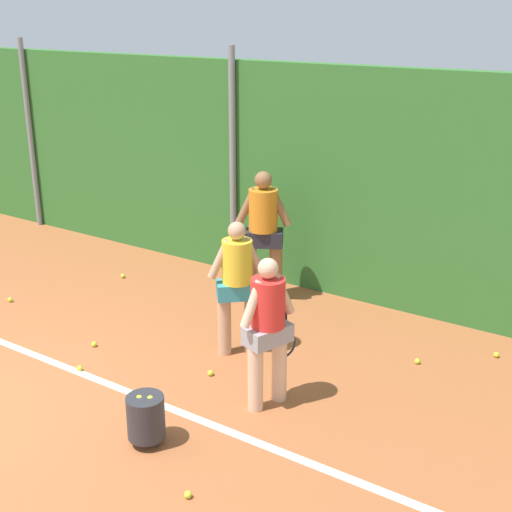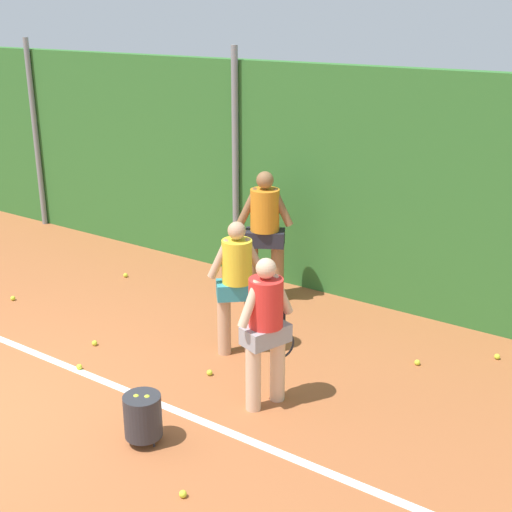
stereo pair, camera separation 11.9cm
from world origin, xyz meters
The scene contains 17 objects.
ground_plane centered at (0.00, 1.54, 0.00)m, with size 24.23×24.23×0.00m, color #A85B33.
hedge_fence_backdrop centered at (0.00, 5.26, 1.60)m, with size 15.75×0.25×3.21m, color #33702D.
fence_post_left centered at (-4.54, 5.09, 1.71)m, with size 0.10×0.10×3.42m, color gray.
fence_post_center centered at (0.00, 5.09, 1.71)m, with size 0.10×0.10×3.42m, color gray.
court_baseline_paint centered at (0.00, 1.51, 0.00)m, with size 11.51×0.10×0.01m, color white.
player_foreground_near centered at (2.52, 2.15, 0.91)m, with size 0.41×0.75×1.62m.
player_midcourt centered at (1.60, 2.92, 0.92)m, with size 0.57×0.59×1.64m.
player_backcourt_far centered at (0.97, 4.43, 1.04)m, with size 0.70×0.54×1.85m.
ball_hopper centered at (1.94, 0.93, 0.29)m, with size 0.36×0.36×0.51m.
tennis_ball_0 centered at (-1.27, 3.93, 0.03)m, with size 0.07×0.07×0.07m, color #CCDB33.
tennis_ball_1 centered at (4.22, 4.51, 0.03)m, with size 0.07×0.07×0.07m, color #CCDB33.
tennis_ball_2 centered at (2.76, 0.53, 0.03)m, with size 0.07×0.07×0.07m, color #CCDB33.
tennis_ball_3 centered at (0.05, 2.06, 0.03)m, with size 0.07×0.07×0.07m, color #CCDB33.
tennis_ball_4 centered at (3.50, 3.84, 0.03)m, with size 0.07×0.07×0.07m, color #CCDB33.
tennis_ball_5 centered at (0.35, 1.54, 0.03)m, with size 0.07×0.07×0.07m, color #CCDB33.
tennis_ball_6 centered at (1.66, 2.29, 0.03)m, with size 0.07×0.07×0.07m, color #CCDB33.
tennis_ball_8 centered at (-1.94, 2.38, 0.03)m, with size 0.07×0.07×0.07m, color #CCDB33.
Camera 2 is at (6.03, -3.12, 3.92)m, focal length 48.83 mm.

